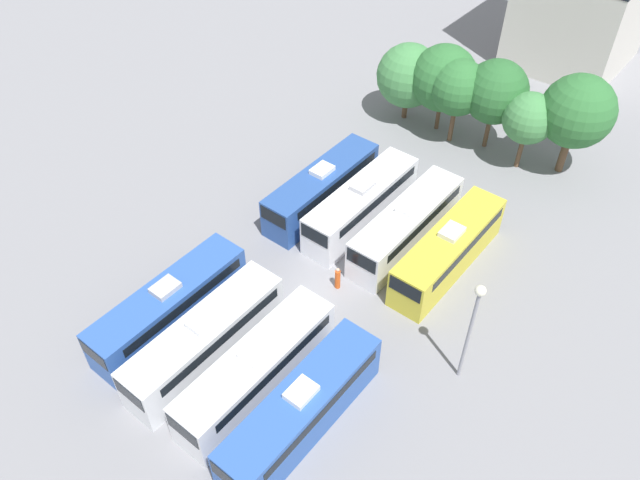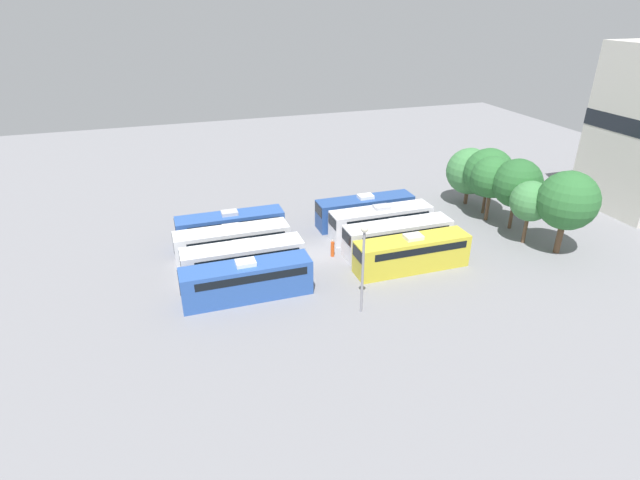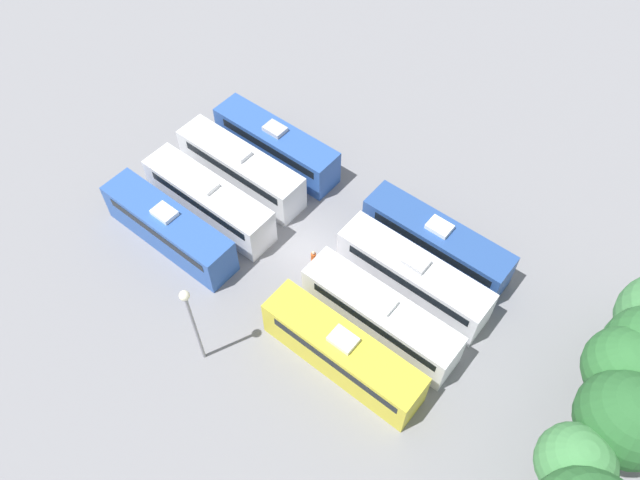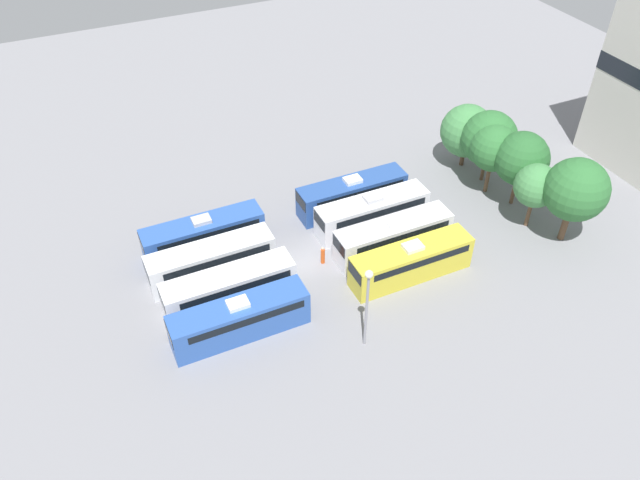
{
  "view_description": "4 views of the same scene",
  "coord_description": "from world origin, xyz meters",
  "px_view_note": "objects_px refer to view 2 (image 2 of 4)",
  "views": [
    {
      "loc": [
        17.05,
        -20.72,
        30.55
      ],
      "look_at": [
        -0.88,
        1.64,
        3.12
      ],
      "focal_mm": 35.0,
      "sensor_mm": 36.0,
      "label": 1
    },
    {
      "loc": [
        40.88,
        -13.16,
        22.59
      ],
      "look_at": [
        0.96,
        0.08,
        2.03
      ],
      "focal_mm": 28.0,
      "sensor_mm": 36.0,
      "label": 2
    },
    {
      "loc": [
        19.37,
        17.07,
        35.78
      ],
      "look_at": [
        -0.03,
        1.35,
        2.18
      ],
      "focal_mm": 35.0,
      "sensor_mm": 36.0,
      "label": 3
    },
    {
      "loc": [
        37.14,
        -15.72,
        36.79
      ],
      "look_at": [
        0.13,
        1.44,
        2.09
      ],
      "focal_mm": 35.0,
      "sensor_mm": 36.0,
      "label": 4
    }
  ],
  "objects_px": {
    "bus_6": "(398,236)",
    "bus_3": "(247,279)",
    "bus_1": "(233,242)",
    "tree_2": "(492,177)",
    "tree_4": "(531,201)",
    "bus_4": "(365,210)",
    "tree_3": "(517,183)",
    "light_pole": "(363,254)",
    "tree_1": "(489,173)",
    "worker_person": "(333,249)",
    "bus_2": "(244,259)",
    "bus_5": "(381,221)",
    "bus_0": "(231,227)",
    "bus_7": "(412,252)",
    "tree_0": "(470,171)",
    "tree_5": "(568,201)"
  },
  "relations": [
    {
      "from": "bus_1",
      "to": "tree_0",
      "type": "bearing_deg",
      "value": 100.2
    },
    {
      "from": "tree_1",
      "to": "tree_5",
      "type": "bearing_deg",
      "value": 5.14
    },
    {
      "from": "tree_5",
      "to": "bus_4",
      "type": "bearing_deg",
      "value": -128.63
    },
    {
      "from": "light_pole",
      "to": "tree_5",
      "type": "bearing_deg",
      "value": 98.84
    },
    {
      "from": "bus_5",
      "to": "bus_6",
      "type": "height_order",
      "value": "same"
    },
    {
      "from": "bus_1",
      "to": "tree_2",
      "type": "bearing_deg",
      "value": 90.46
    },
    {
      "from": "bus_4",
      "to": "tree_4",
      "type": "relative_size",
      "value": 1.64
    },
    {
      "from": "tree_5",
      "to": "tree_4",
      "type": "bearing_deg",
      "value": -150.31
    },
    {
      "from": "tree_3",
      "to": "bus_0",
      "type": "bearing_deg",
      "value": -101.67
    },
    {
      "from": "bus_6",
      "to": "light_pole",
      "type": "relative_size",
      "value": 1.42
    },
    {
      "from": "bus_0",
      "to": "tree_5",
      "type": "relative_size",
      "value": 1.3
    },
    {
      "from": "bus_7",
      "to": "tree_4",
      "type": "relative_size",
      "value": 1.64
    },
    {
      "from": "bus_6",
      "to": "bus_3",
      "type": "bearing_deg",
      "value": -77.07
    },
    {
      "from": "light_pole",
      "to": "bus_5",
      "type": "bearing_deg",
      "value": 149.31
    },
    {
      "from": "tree_3",
      "to": "worker_person",
      "type": "bearing_deg",
      "value": -89.73
    },
    {
      "from": "bus_0",
      "to": "bus_6",
      "type": "distance_m",
      "value": 16.69
    },
    {
      "from": "tree_4",
      "to": "tree_5",
      "type": "bearing_deg",
      "value": 29.69
    },
    {
      "from": "bus_4",
      "to": "tree_3",
      "type": "relative_size",
      "value": 1.39
    },
    {
      "from": "tree_1",
      "to": "tree_3",
      "type": "relative_size",
      "value": 0.99
    },
    {
      "from": "bus_3",
      "to": "tree_1",
      "type": "relative_size",
      "value": 1.41
    },
    {
      "from": "bus_1",
      "to": "bus_2",
      "type": "distance_m",
      "value": 3.72
    },
    {
      "from": "bus_3",
      "to": "bus_2",
      "type": "bearing_deg",
      "value": 174.29
    },
    {
      "from": "bus_4",
      "to": "worker_person",
      "type": "distance_m",
      "value": 8.47
    },
    {
      "from": "bus_0",
      "to": "light_pole",
      "type": "bearing_deg",
      "value": 26.14
    },
    {
      "from": "bus_3",
      "to": "bus_4",
      "type": "distance_m",
      "value": 18.43
    },
    {
      "from": "bus_5",
      "to": "tree_0",
      "type": "xyz_separation_m",
      "value": [
        -5.14,
        13.64,
        2.39
      ]
    },
    {
      "from": "bus_0",
      "to": "tree_1",
      "type": "distance_m",
      "value": 29.09
    },
    {
      "from": "tree_2",
      "to": "tree_5",
      "type": "height_order",
      "value": "tree_5"
    },
    {
      "from": "bus_5",
      "to": "tree_3",
      "type": "bearing_deg",
      "value": 79.68
    },
    {
      "from": "bus_0",
      "to": "tree_1",
      "type": "bearing_deg",
      "value": 87.04
    },
    {
      "from": "worker_person",
      "to": "tree_3",
      "type": "distance_m",
      "value": 20.86
    },
    {
      "from": "bus_4",
      "to": "tree_2",
      "type": "relative_size",
      "value": 1.46
    },
    {
      "from": "bus_6",
      "to": "tree_3",
      "type": "height_order",
      "value": "tree_3"
    },
    {
      "from": "tree_5",
      "to": "bus_6",
      "type": "bearing_deg",
      "value": -108.87
    },
    {
      "from": "bus_6",
      "to": "bus_7",
      "type": "relative_size",
      "value": 1.0
    },
    {
      "from": "tree_0",
      "to": "tree_1",
      "type": "xyz_separation_m",
      "value": [
        3.19,
        0.25,
        0.77
      ]
    },
    {
      "from": "worker_person",
      "to": "bus_7",
      "type": "bearing_deg",
      "value": 52.86
    },
    {
      "from": "bus_1",
      "to": "tree_0",
      "type": "xyz_separation_m",
      "value": [
        -5.22,
        29.02,
        2.39
      ]
    },
    {
      "from": "light_pole",
      "to": "tree_1",
      "type": "xyz_separation_m",
      "value": [
        -14.22,
        21.17,
        -0.31
      ]
    },
    {
      "from": "tree_0",
      "to": "bus_7",
      "type": "bearing_deg",
      "value": -48.2
    },
    {
      "from": "bus_7",
      "to": "tree_1",
      "type": "height_order",
      "value": "tree_1"
    },
    {
      "from": "tree_3",
      "to": "tree_4",
      "type": "bearing_deg",
      "value": -15.28
    },
    {
      "from": "bus_4",
      "to": "bus_6",
      "type": "distance_m",
      "value": 7.11
    },
    {
      "from": "tree_0",
      "to": "tree_5",
      "type": "height_order",
      "value": "tree_5"
    },
    {
      "from": "bus_0",
      "to": "bus_7",
      "type": "bearing_deg",
      "value": 54.08
    },
    {
      "from": "tree_2",
      "to": "tree_4",
      "type": "height_order",
      "value": "tree_2"
    },
    {
      "from": "tree_2",
      "to": "bus_4",
      "type": "bearing_deg",
      "value": -103.37
    },
    {
      "from": "light_pole",
      "to": "tree_2",
      "type": "relative_size",
      "value": 1.03
    },
    {
      "from": "tree_0",
      "to": "bus_3",
      "type": "bearing_deg",
      "value": -66.77
    },
    {
      "from": "bus_1",
      "to": "tree_0",
      "type": "height_order",
      "value": "tree_0"
    }
  ]
}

